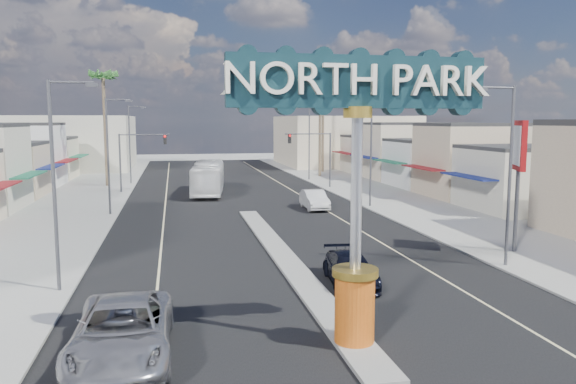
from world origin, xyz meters
name	(u,v)px	position (x,y,z in m)	size (l,w,h in m)	color
ground	(246,211)	(0.00, 30.00, 0.00)	(160.00, 160.00, 0.00)	gray
road	(246,211)	(0.00, 30.00, 0.01)	(20.00, 120.00, 0.01)	black
median_island	(284,257)	(0.00, 14.00, 0.08)	(1.30, 30.00, 0.16)	gray
sidewalk_left	(64,216)	(-14.00, 30.00, 0.06)	(8.00, 120.00, 0.12)	gray
sidewalk_right	(407,205)	(14.00, 30.00, 0.06)	(8.00, 120.00, 0.12)	gray
storefront_row_right	(445,160)	(24.00, 43.00, 3.00)	(12.00, 42.00, 6.00)	#B7B29E
backdrop_far_left	(63,143)	(-22.00, 75.00, 4.00)	(20.00, 20.00, 8.00)	#B7B29E
backdrop_far_right	(343,141)	(22.00, 75.00, 4.00)	(20.00, 20.00, 8.00)	beige
gateway_sign	(357,165)	(0.00, 1.98, 5.93)	(8.20, 1.50, 9.15)	#D64D10
traffic_signal_left	(138,151)	(-9.18, 43.99, 4.27)	(5.09, 0.45, 6.00)	#47474C
traffic_signal_right	(314,149)	(9.18, 43.99, 4.27)	(5.09, 0.45, 6.00)	#47474C
streetlight_l_near	(58,175)	(-10.43, 10.00, 5.07)	(2.03, 0.22, 9.00)	#47474C
streetlight_l_mid	(110,150)	(-10.43, 30.00, 5.07)	(2.03, 0.22, 9.00)	#47474C
streetlight_l_far	(131,140)	(-10.43, 52.00, 5.07)	(2.03, 0.22, 9.00)	#47474C
streetlight_r_near	(507,167)	(10.43, 10.00, 5.07)	(2.03, 0.22, 9.00)	#47474C
streetlight_r_mid	(369,148)	(10.43, 30.00, 5.07)	(2.03, 0.22, 9.00)	#47474C
streetlight_r_far	(308,139)	(10.43, 52.00, 5.07)	(2.03, 0.22, 9.00)	#47474C
palm_left_far	(103,82)	(-13.00, 50.00, 11.50)	(2.60, 2.60, 13.10)	brown
palm_right_mid	(320,95)	(13.00, 56.00, 10.60)	(2.60, 2.60, 12.10)	brown
palm_right_far	(323,84)	(15.00, 62.00, 12.39)	(2.60, 2.60, 14.10)	brown
suv_left	(122,331)	(-7.32, 2.45, 0.89)	(2.96, 6.43, 1.79)	#A1A1A5
suv_right	(350,269)	(2.00, 8.69, 0.70)	(1.95, 4.79, 1.39)	black
car_parked_right	(314,200)	(5.72, 30.01, 0.79)	(1.67, 4.80, 1.58)	silver
city_bus	(208,178)	(-2.32, 41.74, 1.63)	(2.73, 11.68, 3.25)	silver
bank_pylon_sign	(519,153)	(12.78, 12.58, 5.58)	(1.10, 2.20, 7.22)	#47474C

